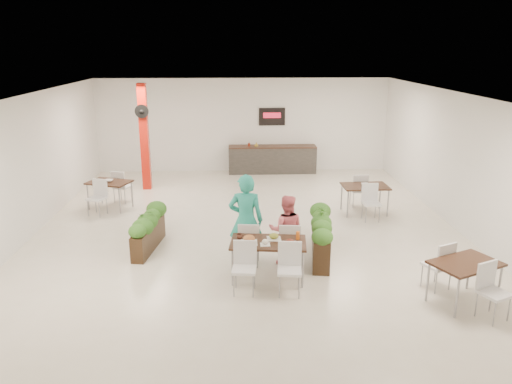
% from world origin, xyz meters
% --- Properties ---
extents(ground, '(12.00, 12.00, 0.00)m').
position_xyz_m(ground, '(0.00, 0.00, 0.00)').
color(ground, beige).
rests_on(ground, ground).
extents(room_shell, '(10.10, 12.10, 3.22)m').
position_xyz_m(room_shell, '(0.00, 0.00, 2.01)').
color(room_shell, white).
rests_on(room_shell, ground).
extents(red_column, '(0.40, 0.41, 3.20)m').
position_xyz_m(red_column, '(-3.00, 3.79, 1.64)').
color(red_column, red).
rests_on(red_column, ground).
extents(service_counter, '(3.00, 0.64, 2.20)m').
position_xyz_m(service_counter, '(1.00, 5.65, 0.49)').
color(service_counter, '#292624').
rests_on(service_counter, ground).
extents(main_table, '(1.48, 1.74, 0.92)m').
position_xyz_m(main_table, '(0.30, -2.54, 0.64)').
color(main_table, black).
rests_on(main_table, ground).
extents(diner_man, '(0.73, 0.52, 1.88)m').
position_xyz_m(diner_man, '(-0.09, -1.89, 0.94)').
color(diner_man, teal).
rests_on(diner_man, ground).
extents(diner_woman, '(0.76, 0.62, 1.44)m').
position_xyz_m(diner_woman, '(0.71, -1.89, 0.72)').
color(diner_woman, '#EE6A75').
rests_on(diner_woman, ground).
extents(planter_left, '(0.59, 1.71, 0.89)m').
position_xyz_m(planter_left, '(-2.18, -1.00, 0.49)').
color(planter_left, black).
rests_on(planter_left, ground).
extents(planter_right, '(0.64, 2.05, 1.08)m').
position_xyz_m(planter_right, '(1.47, -1.52, 0.51)').
color(planter_right, black).
rests_on(planter_right, ground).
extents(side_table_a, '(1.28, 1.66, 0.92)m').
position_xyz_m(side_table_a, '(-3.67, 1.89, 0.62)').
color(side_table_a, black).
rests_on(side_table_a, ground).
extents(side_table_b, '(1.20, 1.63, 0.92)m').
position_xyz_m(side_table_b, '(3.09, 1.20, 0.63)').
color(side_table_b, black).
rests_on(side_table_b, ground).
extents(side_table_c, '(1.33, 1.65, 0.92)m').
position_xyz_m(side_table_c, '(3.57, -3.61, 0.62)').
color(side_table_c, black).
rests_on(side_table_c, ground).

